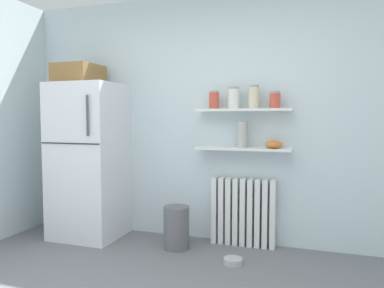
{
  "coord_description": "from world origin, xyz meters",
  "views": [
    {
      "loc": [
        0.94,
        -1.69,
        1.29
      ],
      "look_at": [
        -0.17,
        1.6,
        1.05
      ],
      "focal_mm": 33.93,
      "sensor_mm": 36.0,
      "label": 1
    }
  ],
  "objects_px": {
    "storage_jar_2": "(254,97)",
    "vase": "(242,135)",
    "shelf_bowl": "(274,144)",
    "pet_food_bowl": "(233,261)",
    "radiator": "(243,212)",
    "storage_jar_1": "(234,98)",
    "storage_jar_3": "(275,100)",
    "trash_bin": "(176,227)",
    "storage_jar_0": "(214,100)",
    "refrigerator": "(88,156)"
  },
  "relations": [
    {
      "from": "storage_jar_2",
      "to": "vase",
      "type": "height_order",
      "value": "storage_jar_2"
    },
    {
      "from": "shelf_bowl",
      "to": "pet_food_bowl",
      "type": "bearing_deg",
      "value": -121.44
    },
    {
      "from": "radiator",
      "to": "vase",
      "type": "height_order",
      "value": "vase"
    },
    {
      "from": "radiator",
      "to": "storage_jar_1",
      "type": "relative_size",
      "value": 3.19
    },
    {
      "from": "storage_jar_3",
      "to": "pet_food_bowl",
      "type": "xyz_separation_m",
      "value": [
        -0.3,
        -0.48,
        -1.45
      ]
    },
    {
      "from": "storage_jar_3",
      "to": "trash_bin",
      "type": "distance_m",
      "value": 1.58
    },
    {
      "from": "storage_jar_3",
      "to": "trash_bin",
      "type": "xyz_separation_m",
      "value": [
        -0.92,
        -0.27,
        -1.26
      ]
    },
    {
      "from": "storage_jar_0",
      "to": "storage_jar_1",
      "type": "bearing_deg",
      "value": 0.0
    },
    {
      "from": "vase",
      "to": "pet_food_bowl",
      "type": "height_order",
      "value": "vase"
    },
    {
      "from": "storage_jar_2",
      "to": "vase",
      "type": "bearing_deg",
      "value": 180.0
    },
    {
      "from": "shelf_bowl",
      "to": "radiator",
      "type": "bearing_deg",
      "value": 174.27
    },
    {
      "from": "storage_jar_0",
      "to": "storage_jar_3",
      "type": "bearing_deg",
      "value": -0.0
    },
    {
      "from": "storage_jar_3",
      "to": "shelf_bowl",
      "type": "relative_size",
      "value": 0.94
    },
    {
      "from": "trash_bin",
      "to": "refrigerator",
      "type": "bearing_deg",
      "value": 176.55
    },
    {
      "from": "storage_jar_1",
      "to": "pet_food_bowl",
      "type": "bearing_deg",
      "value": -77.46
    },
    {
      "from": "radiator",
      "to": "storage_jar_0",
      "type": "relative_size",
      "value": 3.73
    },
    {
      "from": "refrigerator",
      "to": "storage_jar_0",
      "type": "relative_size",
      "value": 10.2
    },
    {
      "from": "radiator",
      "to": "storage_jar_0",
      "type": "xyz_separation_m",
      "value": [
        -0.3,
        -0.03,
        1.14
      ]
    },
    {
      "from": "storage_jar_0",
      "to": "shelf_bowl",
      "type": "height_order",
      "value": "storage_jar_0"
    },
    {
      "from": "shelf_bowl",
      "to": "pet_food_bowl",
      "type": "xyz_separation_m",
      "value": [
        -0.29,
        -0.48,
        -1.02
      ]
    },
    {
      "from": "storage_jar_0",
      "to": "shelf_bowl",
      "type": "xyz_separation_m",
      "value": [
        0.6,
        0.0,
        -0.44
      ]
    },
    {
      "from": "vase",
      "to": "shelf_bowl",
      "type": "distance_m",
      "value": 0.32
    },
    {
      "from": "trash_bin",
      "to": "pet_food_bowl",
      "type": "height_order",
      "value": "trash_bin"
    },
    {
      "from": "storage_jar_0",
      "to": "trash_bin",
      "type": "xyz_separation_m",
      "value": [
        -0.31,
        -0.27,
        -1.27
      ]
    },
    {
      "from": "refrigerator",
      "to": "shelf_bowl",
      "type": "bearing_deg",
      "value": 6.1
    },
    {
      "from": "storage_jar_1",
      "to": "vase",
      "type": "xyz_separation_m",
      "value": [
        0.09,
        0.0,
        -0.36
      ]
    },
    {
      "from": "storage_jar_3",
      "to": "refrigerator",
      "type": "bearing_deg",
      "value": -173.91
    },
    {
      "from": "storage_jar_1",
      "to": "shelf_bowl",
      "type": "xyz_separation_m",
      "value": [
        0.4,
        0.0,
        -0.45
      ]
    },
    {
      "from": "storage_jar_1",
      "to": "trash_bin",
      "type": "xyz_separation_m",
      "value": [
        -0.51,
        -0.27,
        -1.29
      ]
    },
    {
      "from": "vase",
      "to": "storage_jar_2",
      "type": "bearing_deg",
      "value": 0.0
    },
    {
      "from": "storage_jar_0",
      "to": "trash_bin",
      "type": "bearing_deg",
      "value": -138.52
    },
    {
      "from": "pet_food_bowl",
      "to": "storage_jar_2",
      "type": "bearing_deg",
      "value": 78.74
    },
    {
      "from": "refrigerator",
      "to": "pet_food_bowl",
      "type": "bearing_deg",
      "value": -9.2
    },
    {
      "from": "storage_jar_2",
      "to": "pet_food_bowl",
      "type": "distance_m",
      "value": 1.56
    },
    {
      "from": "storage_jar_0",
      "to": "storage_jar_1",
      "type": "xyz_separation_m",
      "value": [
        0.2,
        0.0,
        0.02
      ]
    },
    {
      "from": "vase",
      "to": "radiator",
      "type": "bearing_deg",
      "value": 73.36
    },
    {
      "from": "storage_jar_0",
      "to": "pet_food_bowl",
      "type": "height_order",
      "value": "storage_jar_0"
    },
    {
      "from": "storage_jar_1",
      "to": "trash_bin",
      "type": "distance_m",
      "value": 1.41
    },
    {
      "from": "refrigerator",
      "to": "storage_jar_3",
      "type": "height_order",
      "value": "refrigerator"
    },
    {
      "from": "radiator",
      "to": "vase",
      "type": "xyz_separation_m",
      "value": [
        -0.01,
        -0.03,
        0.79
      ]
    },
    {
      "from": "storage_jar_3",
      "to": "pet_food_bowl",
      "type": "distance_m",
      "value": 1.55
    },
    {
      "from": "radiator",
      "to": "trash_bin",
      "type": "xyz_separation_m",
      "value": [
        -0.61,
        -0.3,
        -0.13
      ]
    },
    {
      "from": "radiator",
      "to": "storage_jar_3",
      "type": "height_order",
      "value": "storage_jar_3"
    },
    {
      "from": "trash_bin",
      "to": "radiator",
      "type": "bearing_deg",
      "value": 26.33
    },
    {
      "from": "refrigerator",
      "to": "storage_jar_3",
      "type": "distance_m",
      "value": 2.06
    },
    {
      "from": "storage_jar_3",
      "to": "shelf_bowl",
      "type": "bearing_deg",
      "value": 180.0
    },
    {
      "from": "storage_jar_3",
      "to": "storage_jar_1",
      "type": "bearing_deg",
      "value": 180.0
    },
    {
      "from": "storage_jar_1",
      "to": "refrigerator",
      "type": "bearing_deg",
      "value": -172.35
    },
    {
      "from": "storage_jar_3",
      "to": "radiator",
      "type": "bearing_deg",
      "value": 174.36
    },
    {
      "from": "storage_jar_3",
      "to": "storage_jar_0",
      "type": "bearing_deg",
      "value": 180.0
    }
  ]
}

